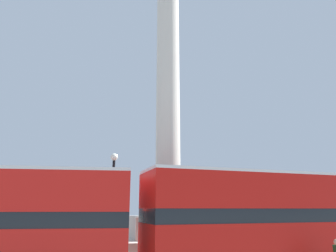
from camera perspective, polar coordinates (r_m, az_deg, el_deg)
name	(u,v)px	position (r m, az deg, el deg)	size (l,w,h in m)	color
monument_column	(168,132)	(19.38, 0.00, -1.10)	(6.09, 6.09, 27.51)	beige
bus_c	(267,218)	(14.31, 18.31, -16.26)	(11.05, 3.67, 4.31)	#B7140F
street_lamp	(112,206)	(15.67, -10.65, -14.71)	(0.38, 0.38, 5.55)	black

